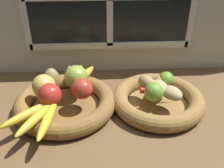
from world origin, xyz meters
TOP-DOWN VIEW (x-y plane):
  - ground_plane at (0.00, 0.00)cm, footprint 140.00×90.00cm
  - back_wall at (0.00, 29.77)cm, footprint 140.00×4.60cm
  - fruit_bowl_left at (-16.16, 1.36)cm, footprint 33.62×33.62cm
  - fruit_bowl_right at (14.98, 1.36)cm, footprint 31.26×31.26cm
  - apple_golden_left at (-22.45, 1.84)cm, footprint 7.49×7.49cm
  - apple_green_back at (-12.46, 6.67)cm, footprint 7.99×7.99cm
  - apple_red_right at (-10.15, 0.25)cm, footprint 6.83×6.83cm
  - apple_red_front at (-19.83, -3.25)cm, footprint 7.20×7.20cm
  - pear_brown at (-20.34, 4.90)cm, footprint 6.06×6.16cm
  - banana_bunch_front at (-22.08, -10.38)cm, footprint 15.51×19.39cm
  - banana_bunch_back at (-12.51, 11.86)cm, footprint 11.91×16.47cm
  - potato_large at (14.98, 1.36)cm, footprint 8.19×9.51cm
  - potato_small at (18.34, -2.00)cm, footprint 8.62×9.24cm
  - potato_oblong at (11.20, 4.31)cm, footprint 7.36×8.22cm
  - potato_back at (17.08, 5.99)cm, footprint 7.72×8.04cm
  - lime_near at (12.26, -2.71)cm, footprint 6.11×6.11cm
  - lime_far at (18.15, 5.44)cm, footprint 5.47×5.47cm
  - chili_pepper at (15.95, 2.16)cm, footprint 14.55×3.44cm

SIDE VIEW (x-z plane):
  - ground_plane at x=0.00cm, z-range -3.00..0.00cm
  - fruit_bowl_left at x=-16.16cm, z-range -0.18..5.22cm
  - fruit_bowl_right at x=14.98cm, z-range -0.17..5.22cm
  - chili_pepper at x=15.95cm, z-range 5.39..7.56cm
  - banana_bunch_front at x=-22.08cm, z-range 5.39..8.05cm
  - banana_bunch_back at x=-12.51cm, z-range 5.39..8.18cm
  - potato_small at x=18.34cm, z-range 5.39..9.48cm
  - potato_large at x=14.98cm, z-range 5.39..9.57cm
  - potato_back at x=17.08cm, z-range 5.39..9.81cm
  - potato_oblong at x=11.20cm, z-range 5.39..10.18cm
  - lime_far at x=18.15cm, z-range 5.39..10.86cm
  - lime_near at x=12.26cm, z-range 5.39..11.50cm
  - apple_red_right at x=-10.15cm, z-range 5.39..12.22cm
  - apple_red_front at x=-19.83cm, z-range 5.39..12.59cm
  - apple_golden_left at x=-22.45cm, z-range 5.39..12.89cm
  - apple_green_back at x=-12.46cm, z-range 5.39..13.39cm
  - pear_brown at x=-20.34cm, z-range 5.39..13.64cm
  - back_wall at x=0.00cm, z-range 0.38..55.38cm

